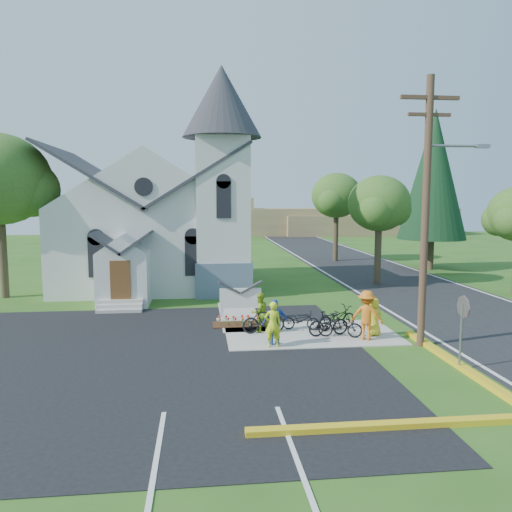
{
  "coord_description": "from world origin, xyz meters",
  "views": [
    {
      "loc": [
        -3.0,
        -19.17,
        5.61
      ],
      "look_at": [
        -0.28,
        5.0,
        2.76
      ],
      "focal_mm": 35.0,
      "sensor_mm": 36.0,
      "label": 1
    }
  ],
  "objects": [
    {
      "name": "parking_lot",
      "position": [
        -7.0,
        -2.0,
        0.01
      ],
      "size": [
        20.0,
        16.0,
        0.02
      ],
      "primitive_type": "cube",
      "color": "black",
      "rests_on": "ground"
    },
    {
      "name": "bike_2",
      "position": [
        2.53,
        -0.17,
        0.51
      ],
      "size": [
        1.85,
        1.04,
        0.92
      ],
      "primitive_type": "imported",
      "rotation": [
        0.0,
        0.0,
        1.31
      ],
      "color": "black",
      "rests_on": "sidewalk"
    },
    {
      "name": "flower_bed",
      "position": [
        -1.2,
        2.3,
        0.04
      ],
      "size": [
        2.6,
        1.1,
        0.07
      ],
      "primitive_type": "cube",
      "color": "#371C0F",
      "rests_on": "ground"
    },
    {
      "name": "bike_3",
      "position": [
        2.12,
        0.07,
        0.57
      ],
      "size": [
        1.78,
        0.78,
        1.04
      ],
      "primitive_type": "imported",
      "rotation": [
        0.0,
        0.0,
        1.74
      ],
      "color": "black",
      "rests_on": "sidewalk"
    },
    {
      "name": "conifer",
      "position": [
        15.0,
        18.0,
        7.39
      ],
      "size": [
        5.2,
        5.2,
        12.4
      ],
      "color": "#3D2E21",
      "rests_on": "ground"
    },
    {
      "name": "tree_road_mid",
      "position": [
        9.0,
        24.0,
        5.78
      ],
      "size": [
        4.4,
        4.4,
        7.8
      ],
      "color": "#3D2E21",
      "rests_on": "ground"
    },
    {
      "name": "tree_road_near",
      "position": [
        8.5,
        12.0,
        5.21
      ],
      "size": [
        4.0,
        4.0,
        7.05
      ],
      "color": "#3D2E21",
      "rests_on": "ground"
    },
    {
      "name": "bike_4",
      "position": [
        2.73,
        1.01,
        0.55
      ],
      "size": [
        2.02,
        1.4,
        1.01
      ],
      "primitive_type": "imported",
      "rotation": [
        0.0,
        0.0,
        2.0
      ],
      "color": "black",
      "rests_on": "sidewalk"
    },
    {
      "name": "ground",
      "position": [
        0.0,
        0.0,
        0.0
      ],
      "size": [
        120.0,
        120.0,
        0.0
      ],
      "primitive_type": "plane",
      "color": "#285518",
      "rests_on": "ground"
    },
    {
      "name": "church",
      "position": [
        -5.48,
        12.48,
        5.25
      ],
      "size": [
        12.35,
        12.0,
        13.0
      ],
      "color": "silver",
      "rests_on": "ground"
    },
    {
      "name": "bike_0",
      "position": [
        1.19,
        1.12,
        0.46
      ],
      "size": [
        1.65,
        0.88,
        0.83
      ],
      "primitive_type": "imported",
      "rotation": [
        0.0,
        0.0,
        1.35
      ],
      "color": "black",
      "rests_on": "sidewalk"
    },
    {
      "name": "bike_1",
      "position": [
        -0.44,
        0.75,
        0.58
      ],
      "size": [
        1.81,
        0.66,
        1.07
      ],
      "primitive_type": "imported",
      "rotation": [
        0.0,
        0.0,
        1.66
      ],
      "color": "black",
      "rests_on": "sidewalk"
    },
    {
      "name": "distant_hills",
      "position": [
        3.36,
        56.33,
        2.17
      ],
      "size": [
        61.0,
        10.0,
        5.6
      ],
      "color": "#876B4C",
      "rests_on": "ground"
    },
    {
      "name": "cyclist_2",
      "position": [
        -0.21,
        -0.89,
        0.92
      ],
      "size": [
        1.09,
        0.63,
        1.74
      ],
      "primitive_type": "imported",
      "rotation": [
        0.0,
        0.0,
        3.36
      ],
      "color": "blue",
      "rests_on": "sidewalk"
    },
    {
      "name": "utility_pole",
      "position": [
        5.36,
        -1.5,
        5.4
      ],
      "size": [
        3.45,
        0.28,
        10.0
      ],
      "color": "#4C3326",
      "rests_on": "ground"
    },
    {
      "name": "cyclist_0",
      "position": [
        -0.35,
        -1.18,
        0.91
      ],
      "size": [
        0.64,
        0.42,
        1.73
      ],
      "primitive_type": "imported",
      "rotation": [
        0.0,
        0.0,
        3.16
      ],
      "color": "#D4EF1C",
      "rests_on": "sidewalk"
    },
    {
      "name": "church_sign",
      "position": [
        -1.2,
        3.2,
        1.03
      ],
      "size": [
        2.2,
        0.4,
        1.7
      ],
      "color": "#A39E93",
      "rests_on": "ground"
    },
    {
      "name": "cyclist_3",
      "position": [
        3.47,
        -0.6,
        1.02
      ],
      "size": [
        1.45,
        1.19,
        1.95
      ],
      "primitive_type": "imported",
      "rotation": [
        0.0,
        0.0,
        2.71
      ],
      "color": "orange",
      "rests_on": "sidewalk"
    },
    {
      "name": "stop_sign",
      "position": [
        5.43,
        -4.2,
        1.78
      ],
      "size": [
        0.11,
        0.76,
        2.48
      ],
      "color": "gray",
      "rests_on": "ground"
    },
    {
      "name": "cyclist_1",
      "position": [
        -0.58,
        0.99,
        0.88
      ],
      "size": [
        0.99,
        0.89,
        1.65
      ],
      "primitive_type": "imported",
      "rotation": [
        0.0,
        0.0,
        3.55
      ],
      "color": "#8EB722",
      "rests_on": "sidewalk"
    },
    {
      "name": "road",
      "position": [
        10.0,
        15.0,
        0.01
      ],
      "size": [
        8.0,
        90.0,
        0.02
      ],
      "primitive_type": "cube",
      "color": "black",
      "rests_on": "ground"
    },
    {
      "name": "sidewalk",
      "position": [
        1.5,
        0.5,
        0.03
      ],
      "size": [
        7.0,
        4.0,
        0.05
      ],
      "primitive_type": "cube",
      "color": "#A39E93",
      "rests_on": "ground"
    },
    {
      "name": "cyclist_4",
      "position": [
        3.95,
        -0.09,
        0.83
      ],
      "size": [
        0.82,
        0.59,
        1.56
      ],
      "primitive_type": "imported",
      "rotation": [
        0.0,
        0.0,
        3.27
      ],
      "color": "gold",
      "rests_on": "sidewalk"
    }
  ]
}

